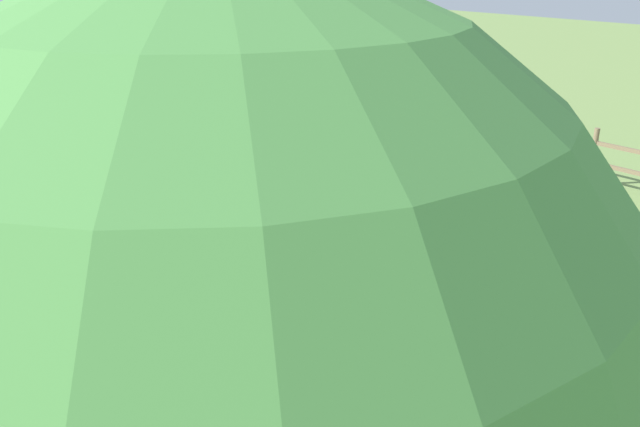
% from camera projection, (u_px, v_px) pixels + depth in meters
% --- Properties ---
extents(ground_plane, '(60.00, 60.00, 0.00)m').
position_uv_depth(ground_plane, '(318.00, 255.00, 7.71)').
color(ground_plane, '#75934C').
extents(track, '(0.74, 6.05, 0.04)m').
position_uv_depth(track, '(326.00, 258.00, 7.60)').
color(track, gray).
rests_on(track, ground_plane).
extents(locomotive, '(0.70, 1.45, 0.97)m').
position_uv_depth(locomotive, '(272.00, 198.00, 8.14)').
color(locomotive, black).
rests_on(locomotive, ground_plane).
extents(passenger_car, '(0.80, 2.35, 0.97)m').
position_uv_depth(passenger_car, '(383.00, 252.00, 6.82)').
color(passenger_car, '#3F3F3F').
rests_on(passenger_car, ground_plane).
extents(conductor_person, '(0.30, 0.30, 1.62)m').
position_uv_depth(conductor_person, '(369.00, 155.00, 8.24)').
color(conductor_person, '#282D47').
rests_on(conductor_person, ground_plane).
extents(park_bench, '(1.36, 0.72, 0.82)m').
position_uv_depth(park_bench, '(112.00, 356.00, 5.06)').
color(park_bench, '#2D6B33').
rests_on(park_bench, ground_plane).
extents(oak_tree_near, '(1.96, 1.96, 3.35)m').
position_uv_depth(oak_tree_near, '(240.00, 382.00, 1.59)').
color(oak_tree_near, '#4C3823').
rests_on(oak_tree_near, ground_plane).
extents(fence_section, '(0.08, 7.13, 0.90)m').
position_uv_depth(fence_section, '(551.00, 145.00, 10.38)').
color(fence_section, '#756047').
rests_on(fence_section, ground_plane).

